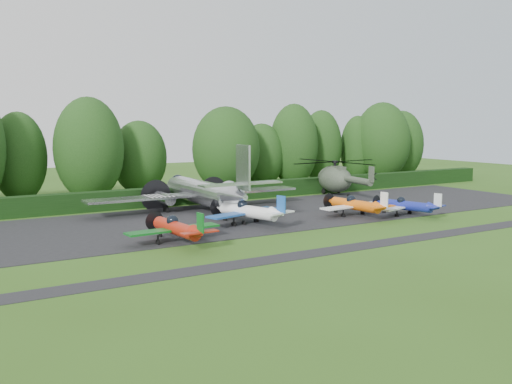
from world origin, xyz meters
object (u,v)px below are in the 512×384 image
light_plane_red (176,228)px  light_plane_blue (406,205)px  sign_board (386,180)px  transport_plane (203,192)px  light_plane_orange (355,205)px  helicopter (335,177)px  light_plane_white (248,211)px

light_plane_red → light_plane_blue: light_plane_red is taller
sign_board → light_plane_blue: bearing=-126.1°
transport_plane → light_plane_orange: 15.36m
light_plane_red → light_plane_orange: bearing=11.1°
light_plane_red → light_plane_blue: bearing=4.3°
transport_plane → helicopter: 20.70m
light_plane_blue → helicopter: bearing=89.9°
light_plane_blue → sign_board: 23.66m
transport_plane → light_plane_blue: size_ratio=3.29×
transport_plane → light_plane_red: size_ratio=2.93×
transport_plane → light_plane_red: 15.03m
light_plane_blue → sign_board: size_ratio=2.30×
light_plane_white → helicopter: 23.72m
transport_plane → light_plane_blue: 20.26m
light_plane_orange → helicopter: size_ratio=0.49×
sign_board → helicopter: bearing=-166.6°
helicopter → light_plane_orange: bearing=-132.2°
helicopter → light_plane_white: bearing=-158.0°
helicopter → transport_plane: bearing=-179.1°
light_plane_orange → light_plane_blue: (4.42, -2.36, -0.10)m
transport_plane → sign_board: size_ratio=7.56×
transport_plane → light_plane_red: bearing=-123.9°
light_plane_white → sign_board: 33.87m
transport_plane → light_plane_blue: (15.91, -12.51, -1.00)m
light_plane_white → light_plane_orange: light_plane_white is taller
light_plane_red → sign_board: (39.14, 18.33, -0.04)m
light_plane_orange → light_plane_blue: light_plane_orange is taller
light_plane_white → light_plane_orange: size_ratio=1.09×
light_plane_orange → light_plane_white: bearing=178.2°
light_plane_red → light_plane_blue: size_ratio=1.12×
light_plane_white → sign_board: light_plane_white is taller
helicopter → light_plane_red: bearing=-160.2°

